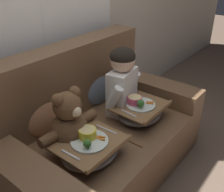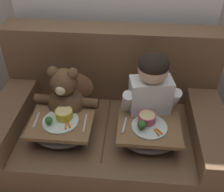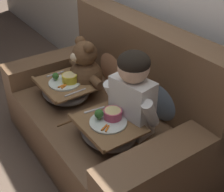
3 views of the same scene
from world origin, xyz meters
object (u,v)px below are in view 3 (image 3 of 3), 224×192
(throw_pillow_behind_child, at_px, (164,94))
(child_figure, at_px, (133,89))
(lap_tray_child, at_px, (108,129))
(teddy_bear, at_px, (85,70))
(lap_tray_teddy, at_px, (65,89))
(throw_pillow_behind_teddy, at_px, (115,62))
(couch, at_px, (113,113))

(throw_pillow_behind_child, bearing_deg, child_figure, -89.96)
(lap_tray_child, bearing_deg, teddy_bear, 163.29)
(child_figure, xyz_separation_m, lap_tray_child, (-0.00, -0.18, -0.23))
(throw_pillow_behind_child, xyz_separation_m, lap_tray_child, (-0.00, -0.45, -0.10))
(lap_tray_child, height_order, lap_tray_teddy, lap_tray_child)
(throw_pillow_behind_teddy, xyz_separation_m, teddy_bear, (-0.00, -0.27, 0.01))
(child_figure, relative_size, teddy_bear, 1.19)
(couch, bearing_deg, child_figure, -11.24)
(couch, relative_size, lap_tray_child, 3.90)
(teddy_bear, distance_m, lap_tray_child, 0.62)
(throw_pillow_behind_child, distance_m, child_figure, 0.30)
(child_figure, height_order, lap_tray_teddy, child_figure)
(couch, distance_m, teddy_bear, 0.39)
(lap_tray_teddy, bearing_deg, child_figure, 17.17)
(lap_tray_child, relative_size, lap_tray_teddy, 0.98)
(child_figure, distance_m, lap_tray_child, 0.29)
(teddy_bear, bearing_deg, throw_pillow_behind_teddy, 89.95)
(teddy_bear, relative_size, lap_tray_teddy, 1.11)
(child_figure, bearing_deg, couch, 168.76)
(throw_pillow_behind_teddy, bearing_deg, lap_tray_teddy, -89.94)
(couch, height_order, throw_pillow_behind_teddy, couch)
(teddy_bear, bearing_deg, couch, 12.17)
(throw_pillow_behind_child, bearing_deg, lap_tray_child, -90.18)
(throw_pillow_behind_child, xyz_separation_m, lap_tray_teddy, (-0.58, -0.45, -0.10))
(throw_pillow_behind_child, bearing_deg, couch, -144.09)
(couch, height_order, teddy_bear, couch)
(couch, bearing_deg, throw_pillow_behind_teddy, 144.09)
(couch, height_order, throw_pillow_behind_child, couch)
(throw_pillow_behind_teddy, bearing_deg, teddy_bear, -90.05)
(child_figure, bearing_deg, throw_pillow_behind_child, 90.04)
(child_figure, xyz_separation_m, teddy_bear, (-0.58, -0.00, -0.12))
(couch, relative_size, throw_pillow_behind_teddy, 4.14)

